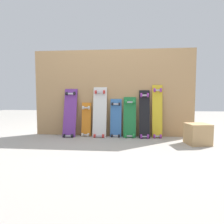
{
  "coord_description": "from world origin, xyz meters",
  "views": [
    {
      "loc": [
        0.31,
        -3.34,
        0.69
      ],
      "look_at": [
        0.0,
        -0.07,
        0.42
      ],
      "focal_mm": 31.74,
      "sensor_mm": 36.0,
      "label": 1
    }
  ],
  "objects_px": {
    "skateboard_green": "(130,119)",
    "skateboard_yellow": "(157,113)",
    "skateboard_black": "(144,116)",
    "skateboard_purple": "(70,115)",
    "skateboard_blue": "(116,120)",
    "skateboard_orange": "(86,121)",
    "wooden_crate": "(198,134)",
    "skateboard_white": "(100,114)"
  },
  "relations": [
    {
      "from": "skateboard_green",
      "to": "skateboard_yellow",
      "type": "distance_m",
      "value": 0.47
    },
    {
      "from": "skateboard_black",
      "to": "skateboard_purple",
      "type": "bearing_deg",
      "value": -179.44
    },
    {
      "from": "skateboard_blue",
      "to": "skateboard_black",
      "type": "bearing_deg",
      "value": -4.51
    },
    {
      "from": "skateboard_yellow",
      "to": "skateboard_black",
      "type": "bearing_deg",
      "value": -171.15
    },
    {
      "from": "skateboard_orange",
      "to": "skateboard_green",
      "type": "bearing_deg",
      "value": -1.76
    },
    {
      "from": "skateboard_green",
      "to": "wooden_crate",
      "type": "xyz_separation_m",
      "value": [
        0.97,
        -0.42,
        -0.16
      ]
    },
    {
      "from": "skateboard_green",
      "to": "skateboard_yellow",
      "type": "relative_size",
      "value": 0.78
    },
    {
      "from": "skateboard_green",
      "to": "wooden_crate",
      "type": "relative_size",
      "value": 2.47
    },
    {
      "from": "skateboard_orange",
      "to": "skateboard_blue",
      "type": "height_order",
      "value": "skateboard_blue"
    },
    {
      "from": "skateboard_purple",
      "to": "wooden_crate",
      "type": "relative_size",
      "value": 2.97
    },
    {
      "from": "skateboard_purple",
      "to": "skateboard_green",
      "type": "xyz_separation_m",
      "value": [
        1.02,
        0.03,
        -0.07
      ]
    },
    {
      "from": "skateboard_white",
      "to": "skateboard_black",
      "type": "height_order",
      "value": "skateboard_white"
    },
    {
      "from": "skateboard_blue",
      "to": "wooden_crate",
      "type": "xyz_separation_m",
      "value": [
        1.2,
        -0.44,
        -0.14
      ]
    },
    {
      "from": "skateboard_purple",
      "to": "skateboard_white",
      "type": "height_order",
      "value": "skateboard_white"
    },
    {
      "from": "wooden_crate",
      "to": "skateboard_white",
      "type": "bearing_deg",
      "value": 164.51
    },
    {
      "from": "skateboard_yellow",
      "to": "skateboard_green",
      "type": "bearing_deg",
      "value": -177.76
    },
    {
      "from": "skateboard_orange",
      "to": "skateboard_blue",
      "type": "distance_m",
      "value": 0.51
    },
    {
      "from": "skateboard_purple",
      "to": "skateboard_black",
      "type": "distance_m",
      "value": 1.26
    },
    {
      "from": "skateboard_white",
      "to": "wooden_crate",
      "type": "relative_size",
      "value": 3.05
    },
    {
      "from": "skateboard_orange",
      "to": "skateboard_green",
      "type": "distance_m",
      "value": 0.75
    },
    {
      "from": "skateboard_yellow",
      "to": "skateboard_white",
      "type": "bearing_deg",
      "value": -178.45
    },
    {
      "from": "skateboard_purple",
      "to": "skateboard_blue",
      "type": "relative_size",
      "value": 1.24
    },
    {
      "from": "skateboard_orange",
      "to": "skateboard_green",
      "type": "relative_size",
      "value": 0.87
    },
    {
      "from": "skateboard_black",
      "to": "wooden_crate",
      "type": "bearing_deg",
      "value": -28.96
    },
    {
      "from": "skateboard_yellow",
      "to": "wooden_crate",
      "type": "bearing_deg",
      "value": -40.3
    },
    {
      "from": "skateboard_orange",
      "to": "skateboard_white",
      "type": "height_order",
      "value": "skateboard_white"
    },
    {
      "from": "skateboard_green",
      "to": "skateboard_black",
      "type": "height_order",
      "value": "skateboard_black"
    },
    {
      "from": "skateboard_orange",
      "to": "wooden_crate",
      "type": "bearing_deg",
      "value": -14.39
    },
    {
      "from": "skateboard_purple",
      "to": "skateboard_yellow",
      "type": "xyz_separation_m",
      "value": [
        1.47,
        0.05,
        0.03
      ]
    },
    {
      "from": "skateboard_black",
      "to": "skateboard_white",
      "type": "bearing_deg",
      "value": 179.46
    },
    {
      "from": "skateboard_blue",
      "to": "skateboard_green",
      "type": "bearing_deg",
      "value": -5.42
    },
    {
      "from": "skateboard_orange",
      "to": "wooden_crate",
      "type": "distance_m",
      "value": 1.78
    },
    {
      "from": "skateboard_orange",
      "to": "wooden_crate",
      "type": "relative_size",
      "value": 2.16
    },
    {
      "from": "skateboard_purple",
      "to": "skateboard_orange",
      "type": "xyz_separation_m",
      "value": [
        0.27,
        0.05,
        -0.12
      ]
    },
    {
      "from": "skateboard_purple",
      "to": "wooden_crate",
      "type": "bearing_deg",
      "value": -11.09
    },
    {
      "from": "skateboard_white",
      "to": "wooden_crate",
      "type": "xyz_separation_m",
      "value": [
        1.48,
        -0.41,
        -0.24
      ]
    },
    {
      "from": "skateboard_black",
      "to": "wooden_crate",
      "type": "relative_size",
      "value": 2.86
    },
    {
      "from": "skateboard_blue",
      "to": "skateboard_yellow",
      "type": "xyz_separation_m",
      "value": [
        0.69,
        -0.0,
        0.12
      ]
    },
    {
      "from": "skateboard_purple",
      "to": "skateboard_orange",
      "type": "relative_size",
      "value": 1.38
    },
    {
      "from": "skateboard_yellow",
      "to": "wooden_crate",
      "type": "xyz_separation_m",
      "value": [
        0.51,
        -0.44,
        -0.26
      ]
    },
    {
      "from": "skateboard_green",
      "to": "skateboard_black",
      "type": "distance_m",
      "value": 0.25
    },
    {
      "from": "skateboard_blue",
      "to": "wooden_crate",
      "type": "relative_size",
      "value": 2.39
    }
  ]
}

